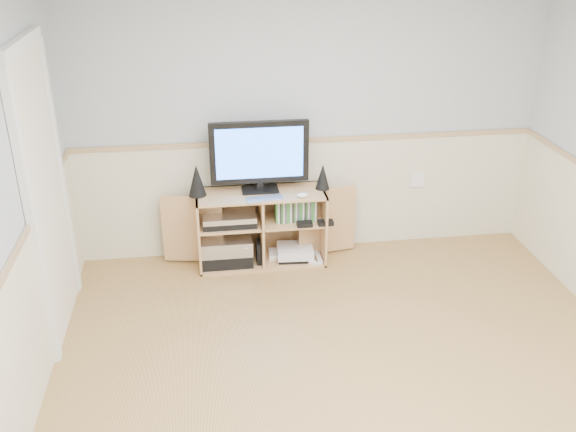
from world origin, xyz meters
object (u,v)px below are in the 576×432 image
(keyboard, at_px, (265,199))
(game_consoles, at_px, (294,252))
(media_cabinet, at_px, (261,224))
(monitor, at_px, (259,154))

(keyboard, xyz_separation_m, game_consoles, (0.26, 0.13, -0.59))
(media_cabinet, relative_size, game_consoles, 3.74)
(keyboard, bearing_deg, monitor, 88.11)
(media_cabinet, height_order, game_consoles, media_cabinet)
(media_cabinet, height_order, keyboard, keyboard)
(monitor, relative_size, game_consoles, 1.81)
(media_cabinet, relative_size, keyboard, 5.61)
(keyboard, bearing_deg, game_consoles, 18.32)
(media_cabinet, bearing_deg, keyboard, -84.32)
(media_cabinet, distance_m, monitor, 0.64)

